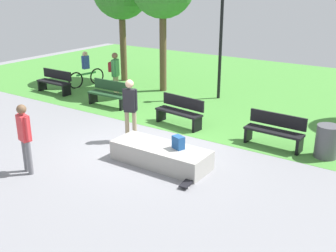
% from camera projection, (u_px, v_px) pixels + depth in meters
% --- Properties ---
extents(ground_plane, '(28.00, 28.00, 0.00)m').
position_uv_depth(ground_plane, '(143.00, 146.00, 11.23)').
color(ground_plane, gray).
extents(grass_lawn, '(26.60, 12.68, 0.01)m').
position_uv_depth(grass_lawn, '(253.00, 88.00, 17.19)').
color(grass_lawn, '#478C38').
rests_on(grass_lawn, ground_plane).
extents(concrete_ledge, '(2.51, 0.94, 0.48)m').
position_uv_depth(concrete_ledge, '(161.00, 155.00, 10.04)').
color(concrete_ledge, '#A8A59E').
rests_on(concrete_ledge, ground_plane).
extents(backpack_on_ledge, '(0.33, 0.28, 0.32)m').
position_uv_depth(backpack_on_ledge, '(178.00, 142.00, 9.75)').
color(backpack_on_ledge, '#1E4C8C').
rests_on(backpack_on_ledge, concrete_ledge).
extents(skater_performing_trick, '(0.42, 0.27, 1.69)m').
position_uv_depth(skater_performing_trick, '(25.00, 134.00, 9.33)').
color(skater_performing_trick, slate).
rests_on(skater_performing_trick, ground_plane).
extents(skater_watching, '(0.41, 0.30, 1.77)m').
position_uv_depth(skater_watching, '(130.00, 105.00, 11.26)').
color(skater_watching, tan).
rests_on(skater_watching, ground_plane).
extents(skateboard_by_ledge, '(0.31, 0.82, 0.08)m').
position_uv_depth(skateboard_by_ledge, '(190.00, 180.00, 9.16)').
color(skateboard_by_ledge, black).
rests_on(skateboard_by_ledge, ground_plane).
extents(park_bench_near_lamppost, '(1.65, 0.67, 0.91)m').
position_uv_depth(park_bench_near_lamppost, '(180.00, 111.00, 12.65)').
color(park_bench_near_lamppost, black).
rests_on(park_bench_near_lamppost, ground_plane).
extents(park_bench_far_right, '(1.61, 0.49, 0.91)m').
position_uv_depth(park_bench_far_right, '(55.00, 81.00, 16.38)').
color(park_bench_far_right, black).
rests_on(park_bench_far_right, ground_plane).
extents(park_bench_near_path, '(1.60, 0.48, 0.91)m').
position_uv_depth(park_bench_near_path, '(109.00, 93.00, 14.65)').
color(park_bench_near_path, '#1E4223').
rests_on(park_bench_near_path, ground_plane).
extents(park_bench_center_lawn, '(1.62, 0.53, 0.91)m').
position_uv_depth(park_bench_center_lawn, '(275.00, 130.00, 11.04)').
color(park_bench_center_lawn, black).
rests_on(park_bench_center_lawn, ground_plane).
extents(lamp_post, '(0.28, 0.28, 4.13)m').
position_uv_depth(lamp_post, '(221.00, 32.00, 14.93)').
color(lamp_post, black).
rests_on(lamp_post, ground_plane).
extents(trash_bin, '(0.58, 0.58, 0.86)m').
position_uv_depth(trash_bin, '(327.00, 142.00, 10.36)').
color(trash_bin, '#4C4C51').
rests_on(trash_bin, ground_plane).
extents(pedestrian_with_backpack, '(0.41, 0.41, 1.75)m').
position_uv_depth(pedestrian_with_backpack, '(115.00, 71.00, 15.51)').
color(pedestrian_with_backpack, tan).
rests_on(pedestrian_with_backpack, ground_plane).
extents(cyclist_on_bicycle, '(0.37, 1.80, 1.52)m').
position_uv_depth(cyclist_on_bicycle, '(86.00, 71.00, 17.40)').
color(cyclist_on_bicycle, black).
rests_on(cyclist_on_bicycle, ground_plane).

